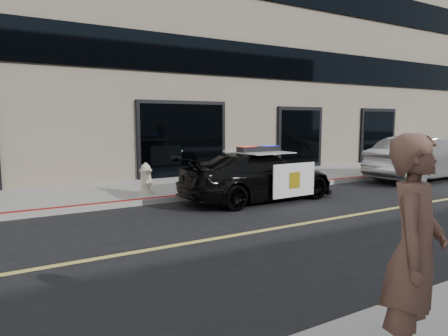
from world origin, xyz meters
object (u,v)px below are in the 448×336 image
fire_hydrant (146,179)px  pedestrian_a (414,253)px  silver_sedan (423,159)px  police_car (259,176)px

fire_hydrant → pedestrian_a: size_ratio=0.45×
silver_sedan → pedestrian_a: (-10.60, -6.85, 0.31)m
pedestrian_a → police_car: bearing=39.4°
police_car → silver_sedan: 7.23m
police_car → pedestrian_a: 7.71m
police_car → silver_sedan: (7.23, -0.07, 0.13)m
police_car → fire_hydrant: bearing=147.9°
silver_sedan → pedestrian_a: pedestrian_a is taller
police_car → fire_hydrant: (-2.62, 1.65, -0.11)m
fire_hydrant → pedestrian_a: pedestrian_a is taller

